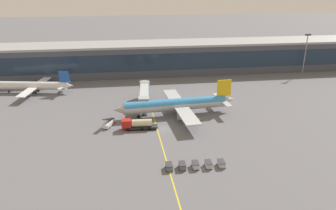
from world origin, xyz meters
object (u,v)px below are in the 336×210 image
(fuel_tanker, at_px, (137,124))
(baggage_cart_1, at_px, (182,166))
(main_airliner, at_px, (176,104))
(commuter_jet_far, at_px, (33,86))
(baggage_cart_0, at_px, (169,166))
(belt_loader, at_px, (109,123))
(baggage_cart_2, at_px, (195,165))
(baggage_cart_4, at_px, (221,163))
(baggage_cart_3, at_px, (208,164))

(fuel_tanker, height_order, baggage_cart_1, fuel_tanker)
(main_airliner, height_order, commuter_jet_far, main_airliner)
(main_airliner, height_order, baggage_cart_0, main_airliner)
(belt_loader, distance_m, baggage_cart_2, 35.04)
(main_airliner, distance_m, belt_loader, 23.13)
(main_airliner, xyz_separation_m, baggage_cart_4, (5.51, -33.70, -2.97))
(belt_loader, relative_size, baggage_cart_0, 2.56)
(baggage_cart_0, distance_m, baggage_cart_3, 9.60)
(baggage_cart_0, xyz_separation_m, baggage_cart_4, (12.79, -0.43, 0.00))
(main_airliner, bearing_deg, fuel_tanker, -144.96)
(fuel_tanker, xyz_separation_m, baggage_cart_1, (9.57, -23.80, -0.96))
(baggage_cart_1, relative_size, baggage_cart_2, 1.00)
(fuel_tanker, bearing_deg, main_airliner, 35.04)
(main_airliner, xyz_separation_m, baggage_cart_3, (2.32, -33.59, -2.97))
(baggage_cart_4, bearing_deg, baggage_cart_1, 178.05)
(baggage_cart_2, bearing_deg, baggage_cart_4, -1.95)
(fuel_tanker, height_order, baggage_cart_2, fuel_tanker)
(baggage_cart_1, distance_m, commuter_jet_far, 81.17)
(fuel_tanker, bearing_deg, baggage_cart_0, -74.94)
(baggage_cart_1, xyz_separation_m, baggage_cart_2, (3.20, -0.11, 0.00))
(fuel_tanker, height_order, belt_loader, belt_loader)
(baggage_cart_1, height_order, baggage_cart_4, same)
(baggage_cart_1, bearing_deg, fuel_tanker, 111.91)
(baggage_cart_0, bearing_deg, baggage_cart_3, -1.95)
(baggage_cart_1, height_order, baggage_cart_2, same)
(belt_loader, height_order, commuter_jet_far, commuter_jet_far)
(baggage_cart_1, height_order, commuter_jet_far, commuter_jet_far)
(baggage_cart_2, distance_m, baggage_cart_3, 3.20)
(baggage_cart_0, height_order, commuter_jet_far, commuter_jet_far)
(baggage_cart_2, height_order, baggage_cart_3, same)
(fuel_tanker, relative_size, commuter_jet_far, 0.33)
(main_airliner, relative_size, fuel_tanker, 3.85)
(baggage_cart_3, bearing_deg, belt_loader, 131.38)
(baggage_cart_2, height_order, baggage_cart_4, same)
(baggage_cart_3, bearing_deg, baggage_cart_4, -1.95)
(fuel_tanker, distance_m, baggage_cart_4, 30.83)
(fuel_tanker, xyz_separation_m, baggage_cart_4, (19.17, -24.13, -0.96))
(baggage_cart_0, height_order, baggage_cart_1, same)
(commuter_jet_far, bearing_deg, baggage_cart_0, -54.41)
(belt_loader, bearing_deg, main_airliner, 14.38)
(baggage_cart_1, height_order, baggage_cart_3, same)
(fuel_tanker, relative_size, baggage_cart_2, 4.04)
(fuel_tanker, bearing_deg, commuter_jet_far, 134.29)
(main_airliner, xyz_separation_m, commuter_jet_far, (-53.34, 31.10, -0.73))
(belt_loader, bearing_deg, baggage_cart_1, -56.71)
(main_airliner, height_order, baggage_cart_1, main_airliner)
(belt_loader, xyz_separation_m, baggage_cart_3, (24.56, -27.89, -0.21))
(fuel_tanker, relative_size, baggage_cart_4, 4.04)
(fuel_tanker, distance_m, commuter_jet_far, 56.84)
(baggage_cart_1, xyz_separation_m, commuter_jet_far, (-49.26, 64.48, 2.25))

